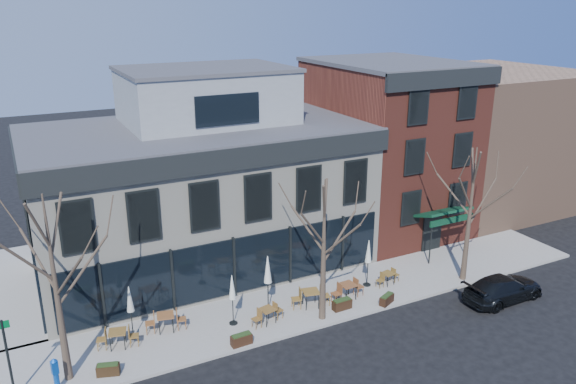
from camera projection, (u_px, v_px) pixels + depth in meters
name	position (u px, v px, depth m)	size (l,w,h in m)	color
ground	(235.00, 299.00, 29.21)	(120.00, 120.00, 0.00)	black
sidewalk_front	(309.00, 302.00, 28.77)	(33.50, 4.70, 0.15)	gray
corner_building	(200.00, 186.00, 32.01)	(18.39, 10.39, 11.10)	beige
red_brick_building	(386.00, 146.00, 37.21)	(8.20, 11.78, 11.18)	maroon
bg_building	(485.00, 137.00, 42.57)	(12.00, 12.00, 10.00)	#8C664C
tree_corner	(56.00, 288.00, 21.50)	(3.93, 3.98, 7.92)	#382B21
tree_mid	(324.00, 249.00, 26.00)	(3.50, 3.55, 7.04)	#382B21
tree_right	(470.00, 213.00, 29.80)	(3.72, 3.77, 7.48)	#382B21
sign_pole	(8.00, 355.00, 21.08)	(0.50, 0.10, 3.40)	black
parked_sedan	(503.00, 288.00, 28.91)	(1.87, 4.59, 1.33)	black
call_box	(56.00, 374.00, 21.82)	(0.29, 0.29, 1.48)	#0C46A8
cafe_set_0	(118.00, 337.00, 24.70)	(1.90, 0.93, 0.97)	brown
cafe_set_1	(166.00, 321.00, 25.95)	(1.96, 0.91, 1.01)	brown
cafe_set_2	(267.00, 314.00, 26.60)	(1.77, 0.83, 0.91)	brown
cafe_set_3	(311.00, 297.00, 28.02)	(2.06, 0.97, 1.06)	brown
cafe_set_4	(348.00, 290.00, 28.76)	(1.95, 0.84, 1.01)	brown
cafe_set_5	(388.00, 277.00, 30.29)	(1.59, 0.72, 0.82)	brown
umbrella_0	(130.00, 302.00, 25.00)	(0.41, 0.41, 2.58)	black
umbrella_1	(232.00, 290.00, 26.10)	(0.41, 0.41, 2.55)	black
umbrella_2	(268.00, 273.00, 27.15)	(0.47, 0.47, 2.96)	black
umbrella_4	(368.00, 254.00, 29.72)	(0.42, 0.42, 2.64)	black
planter_0	(108.00, 369.00, 22.93)	(0.98, 0.63, 0.51)	black
planter_1	(241.00, 339.00, 24.96)	(0.96, 0.42, 0.53)	#311C10
planter_2	(342.00, 304.00, 27.86)	(0.99, 0.42, 0.55)	black
planter_3	(387.00, 299.00, 28.38)	(0.97, 0.70, 0.51)	black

